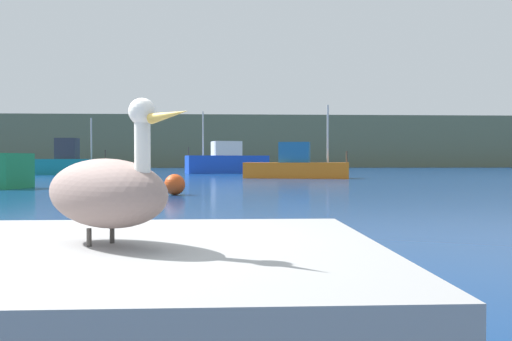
{
  "coord_description": "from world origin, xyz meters",
  "views": [
    {
      "loc": [
        1.31,
        -3.68,
        1.18
      ],
      "look_at": [
        2.24,
        14.55,
        0.8
      ],
      "focal_mm": 37.81,
      "sensor_mm": 36.0,
      "label": 1
    }
  ],
  "objects_px": {
    "pelican": "(107,191)",
    "fishing_boat_orange": "(296,166)",
    "fishing_boat_blue": "(227,161)",
    "mooring_buoy": "(175,185)",
    "fishing_boat_teal": "(68,163)"
  },
  "relations": [
    {
      "from": "fishing_boat_blue",
      "to": "fishing_boat_teal",
      "type": "height_order",
      "value": "fishing_boat_blue"
    },
    {
      "from": "mooring_buoy",
      "to": "pelican",
      "type": "bearing_deg",
      "value": -85.9
    },
    {
      "from": "fishing_boat_teal",
      "to": "mooring_buoy",
      "type": "relative_size",
      "value": 8.55
    },
    {
      "from": "fishing_boat_blue",
      "to": "fishing_boat_teal",
      "type": "xyz_separation_m",
      "value": [
        -12.03,
        -4.03,
        -0.12
      ]
    },
    {
      "from": "fishing_boat_blue",
      "to": "mooring_buoy",
      "type": "xyz_separation_m",
      "value": [
        -1.62,
        -27.76,
        -0.66
      ]
    },
    {
      "from": "fishing_boat_blue",
      "to": "fishing_boat_orange",
      "type": "xyz_separation_m",
      "value": [
        4.34,
        -12.33,
        -0.27
      ]
    },
    {
      "from": "pelican",
      "to": "fishing_boat_orange",
      "type": "height_order",
      "value": "fishing_boat_orange"
    },
    {
      "from": "mooring_buoy",
      "to": "fishing_boat_orange",
      "type": "bearing_deg",
      "value": 68.89
    },
    {
      "from": "fishing_boat_orange",
      "to": "mooring_buoy",
      "type": "distance_m",
      "value": 16.54
    },
    {
      "from": "fishing_boat_blue",
      "to": "fishing_boat_teal",
      "type": "relative_size",
      "value": 1.21
    },
    {
      "from": "pelican",
      "to": "fishing_boat_blue",
      "type": "xyz_separation_m",
      "value": [
        0.58,
        42.28,
        0.02
      ]
    },
    {
      "from": "fishing_boat_orange",
      "to": "fishing_boat_teal",
      "type": "distance_m",
      "value": 18.36
    },
    {
      "from": "fishing_boat_orange",
      "to": "fishing_boat_teal",
      "type": "bearing_deg",
      "value": 166.18
    },
    {
      "from": "fishing_boat_teal",
      "to": "fishing_boat_orange",
      "type": "bearing_deg",
      "value": -24.59
    },
    {
      "from": "mooring_buoy",
      "to": "fishing_boat_blue",
      "type": "bearing_deg",
      "value": 86.67
    }
  ]
}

